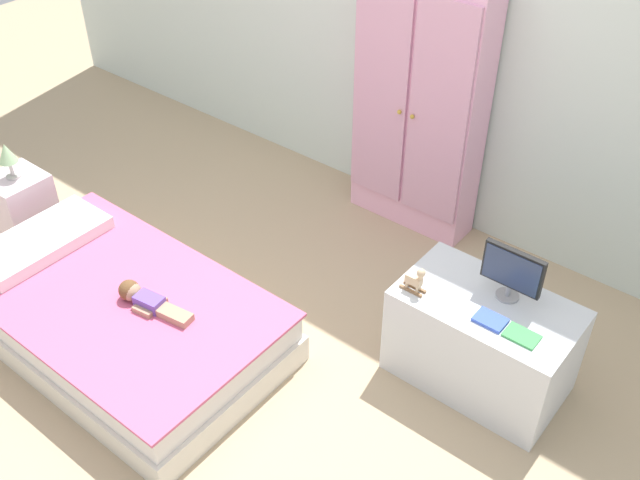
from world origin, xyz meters
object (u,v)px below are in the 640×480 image
object	(u,v)px
nightstand	(24,211)
tv_stand	(482,341)
bed	(121,318)
doll	(142,297)
wardrobe	(419,105)
book_blue	(490,320)
book_green	(522,336)
table_lamp	(7,155)
rocking_horse_toy	(416,280)
tv_monitor	(512,271)

from	to	relation	value
nightstand	tv_stand	distance (m)	2.55
tv_stand	bed	bearing A→B (deg)	-149.52
doll	wardrobe	bearing A→B (deg)	77.38
nightstand	book_blue	size ratio (longest dim) A/B	3.40
nightstand	book_green	world-z (taller)	book_green
table_lamp	rocking_horse_toy	xyz separation A→B (m)	(2.17, 0.54, -0.04)
nightstand	book_blue	xyz separation A→B (m)	(2.51, 0.58, 0.26)
book_green	wardrobe	bearing A→B (deg)	139.41
table_lamp	tv_monitor	distance (m)	2.61
tv_stand	table_lamp	bearing A→B (deg)	-164.52
doll	book_blue	xyz separation A→B (m)	(1.35, 0.71, 0.14)
bed	tv_stand	xyz separation A→B (m)	(1.44, 0.85, 0.09)
nightstand	wardrobe	world-z (taller)	wardrobe
table_lamp	tv_stand	bearing A→B (deg)	15.48
doll	book_blue	world-z (taller)	book_blue
tv_stand	rocking_horse_toy	world-z (taller)	rocking_horse_toy
table_lamp	wardrobe	bearing A→B (deg)	45.12
bed	book_blue	distance (m)	1.71
nightstand	book_green	bearing A→B (deg)	12.31
doll	tv_monitor	size ratio (longest dim) A/B	1.48
table_lamp	tv_monitor	bearing A→B (deg)	16.85
doll	table_lamp	xyz separation A→B (m)	(-1.16, 0.13, 0.24)
nightstand	book_green	distance (m)	2.72
table_lamp	book_blue	world-z (taller)	table_lamp
rocking_horse_toy	book_green	world-z (taller)	rocking_horse_toy
doll	bed	bearing A→B (deg)	-165.05
nightstand	tv_stand	world-z (taller)	tv_stand
wardrobe	tv_monitor	bearing A→B (deg)	-39.07
table_lamp	tv_monitor	xyz separation A→B (m)	(2.49, 0.76, 0.03)
table_lamp	wardrobe	xyz separation A→B (m)	(1.53, 1.54, 0.16)
doll	book_blue	size ratio (longest dim) A/B	3.06
doll	rocking_horse_toy	world-z (taller)	rocking_horse_toy
book_blue	book_green	xyz separation A→B (m)	(0.14, 0.00, -0.00)
wardrobe	book_blue	xyz separation A→B (m)	(0.98, -0.96, -0.26)
table_lamp	book_green	world-z (taller)	table_lamp
wardrobe	tv_monitor	xyz separation A→B (m)	(0.96, -0.78, -0.13)
tv_monitor	book_blue	size ratio (longest dim) A/B	2.07
table_lamp	book_blue	bearing A→B (deg)	12.97
rocking_horse_toy	nightstand	bearing A→B (deg)	-165.98
nightstand	rocking_horse_toy	world-z (taller)	rocking_horse_toy
nightstand	table_lamp	world-z (taller)	table_lamp
doll	wardrobe	distance (m)	1.76
wardrobe	rocking_horse_toy	bearing A→B (deg)	-57.35
wardrobe	book_green	bearing A→B (deg)	-40.59
table_lamp	book_green	distance (m)	2.71
doll	book_blue	bearing A→B (deg)	27.64
nightstand	book_green	xyz separation A→B (m)	(2.65, 0.58, 0.26)
book_blue	bed	bearing A→B (deg)	-153.49
rocking_horse_toy	bed	bearing A→B (deg)	-148.44
nightstand	book_green	size ratio (longest dim) A/B	3.20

